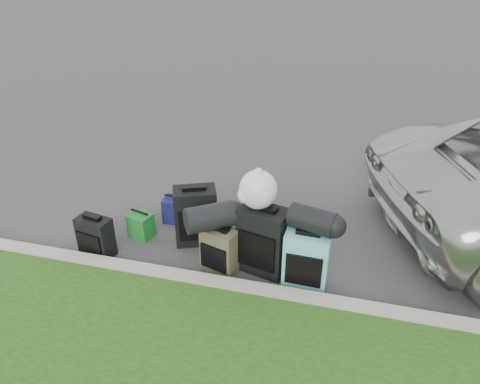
% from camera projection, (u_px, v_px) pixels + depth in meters
% --- Properties ---
extents(ground, '(120.00, 120.00, 0.00)m').
position_uv_depth(ground, '(244.00, 239.00, 5.80)').
color(ground, '#383535').
rests_on(ground, ground).
extents(curb, '(120.00, 0.18, 0.15)m').
position_uv_depth(curb, '(221.00, 287.00, 4.92)').
color(curb, '#9E937F').
rests_on(curb, ground).
extents(suitcase_small_black, '(0.43, 0.29, 0.50)m').
position_uv_depth(suitcase_small_black, '(96.00, 237.00, 5.41)').
color(suitcase_small_black, black).
rests_on(suitcase_small_black, ground).
extents(suitcase_large_black_left, '(0.58, 0.47, 0.72)m').
position_uv_depth(suitcase_large_black_left, '(196.00, 216.00, 5.60)').
color(suitcase_large_black_left, black).
rests_on(suitcase_large_black_left, ground).
extents(suitcase_olive, '(0.44, 0.35, 0.54)m').
position_uv_depth(suitcase_olive, '(220.00, 250.00, 5.16)').
color(suitcase_olive, '#403A27').
rests_on(suitcase_olive, ground).
extents(suitcase_teal, '(0.47, 0.29, 0.66)m').
position_uv_depth(suitcase_teal, '(306.00, 260.00, 4.91)').
color(suitcase_teal, '#54A4AB').
rests_on(suitcase_teal, ground).
extents(suitcase_large_black_right, '(0.59, 0.43, 0.79)m').
position_uv_depth(suitcase_large_black_right, '(263.00, 240.00, 5.11)').
color(suitcase_large_black_right, black).
rests_on(suitcase_large_black_right, ground).
extents(tote_green, '(0.32, 0.28, 0.31)m').
position_uv_depth(tote_green, '(141.00, 225.00, 5.79)').
color(tote_green, '#1B7B27').
rests_on(tote_green, ground).
extents(tote_navy, '(0.31, 0.25, 0.33)m').
position_uv_depth(tote_navy, '(176.00, 210.00, 6.09)').
color(tote_navy, '#16164E').
rests_on(tote_navy, ground).
extents(duffel_left, '(0.59, 0.53, 0.28)m').
position_uv_depth(duffel_left, '(210.00, 217.00, 4.99)').
color(duffel_left, black).
rests_on(duffel_left, suitcase_olive).
extents(duffel_right, '(0.52, 0.37, 0.26)m').
position_uv_depth(duffel_right, '(312.00, 220.00, 4.73)').
color(duffel_right, black).
rests_on(duffel_right, suitcase_teal).
extents(trash_bag, '(0.41, 0.41, 0.41)m').
position_uv_depth(trash_bag, '(258.00, 190.00, 4.87)').
color(trash_bag, white).
rests_on(trash_bag, suitcase_large_black_right).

